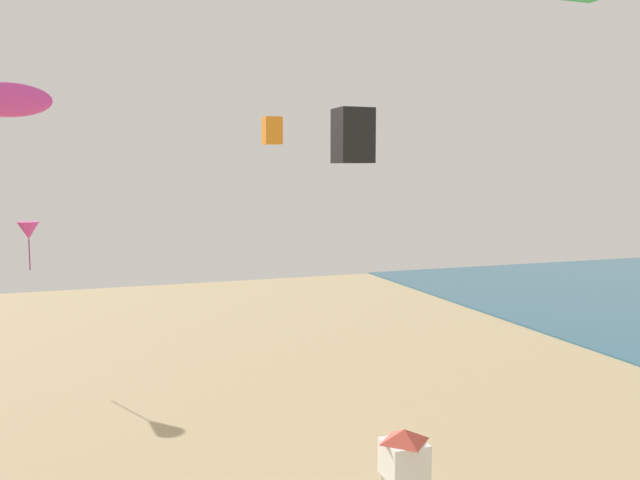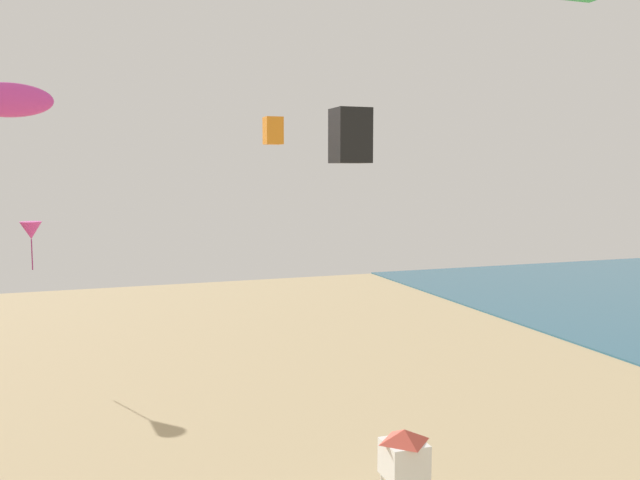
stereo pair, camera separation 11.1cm
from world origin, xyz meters
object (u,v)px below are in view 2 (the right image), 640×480
Objects in this scene: kite_magenta_delta at (31,230)px; kite_orange_box at (273,131)px; lifeguard_stand at (404,454)px; kite_black_box at (350,136)px; kite_magenta_parafoil at (6,100)px.

kite_magenta_delta is 2.53× the size of kite_orange_box.
lifeguard_stand is 1.04× the size of kite_magenta_delta.
kite_magenta_delta is 2.70× the size of kite_black_box.
kite_magenta_delta is (-10.52, 20.83, 4.78)m from lifeguard_stand.
lifeguard_stand is 2.63× the size of kite_orange_box.
kite_magenta_parafoil reaches higher than kite_magenta_delta.
kite_magenta_delta is at bearing 118.82° from lifeguard_stand.
kite_orange_box is (2.30, 12.99, 0.86)m from kite_black_box.
lifeguard_stand is at bearing 55.00° from kite_black_box.
lifeguard_stand is at bearing -77.91° from kite_orange_box.
kite_orange_box is (8.62, 0.14, -0.77)m from kite_magenta_parafoil.
kite_magenta_parafoil reaches higher than lifeguard_stand.
kite_magenta_delta is 27.44m from kite_black_box.
kite_magenta_parafoil is (0.31, -13.55, 5.17)m from kite_magenta_delta.
kite_black_box is (-3.89, -5.56, 8.33)m from lifeguard_stand.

